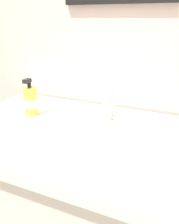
{
  "coord_description": "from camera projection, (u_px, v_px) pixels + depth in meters",
  "views": [
    {
      "loc": [
        0.39,
        -0.76,
        1.31
      ],
      "look_at": [
        0.04,
        -0.02,
        1.01
      ],
      "focal_mm": 41.3,
      "sensor_mm": 36.0,
      "label": 1
    }
  ],
  "objects": [
    {
      "name": "tiled_wall_back",
      "position": [
        119.0,
        44.0,
        1.14
      ],
      "size": [
        2.25,
        0.04,
        2.4
      ],
      "primitive_type": "cube",
      "color": "beige",
      "rests_on": "ground"
    },
    {
      "name": "sink_basin",
      "position": [
        86.0,
        148.0,
        0.89
      ],
      "size": [
        0.46,
        0.46,
        0.1
      ],
      "color": "white",
      "rests_on": "vanity_counter"
    },
    {
      "name": "faucet",
      "position": [
        110.0,
        102.0,
        1.04
      ],
      "size": [
        0.02,
        0.15,
        0.13
      ],
      "color": "silver",
      "rests_on": "sink_basin"
    },
    {
      "name": "soap_dispenser",
      "position": [
        30.0,
        101.0,
        1.08
      ],
      "size": [
        0.06,
        0.06,
        0.16
      ],
      "color": "#DBCC4C",
      "rests_on": "vanity_counter"
    }
  ]
}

